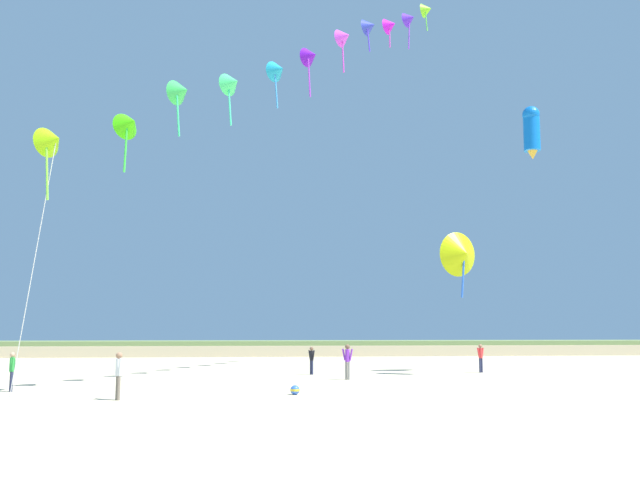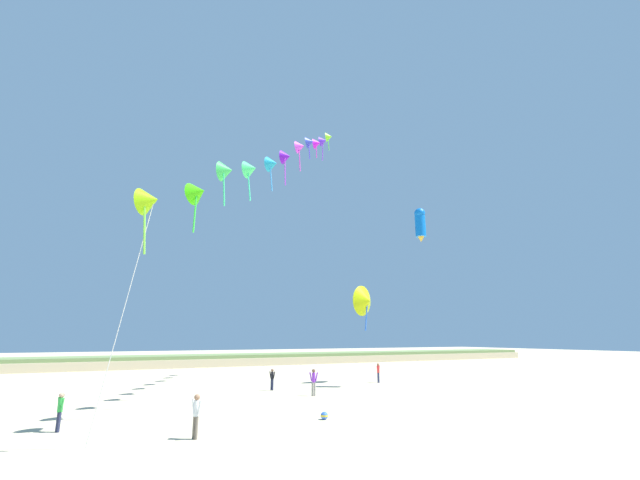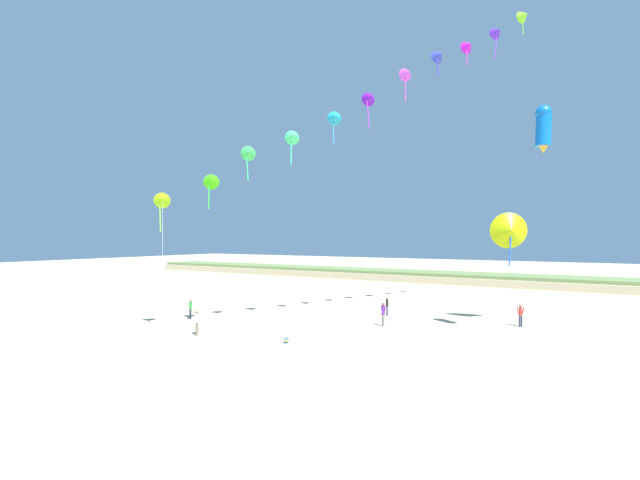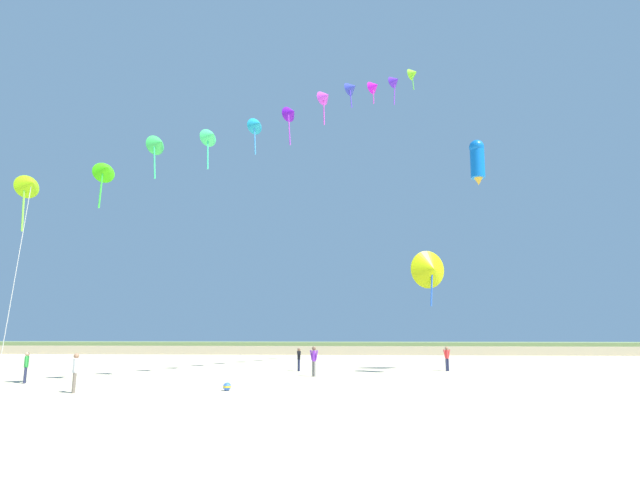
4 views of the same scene
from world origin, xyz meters
The scene contains 11 objects.
ground_plane centered at (0.00, 0.00, 0.00)m, with size 240.00×240.00×0.00m, color beige.
dune_ridge centered at (0.00, 49.61, 0.73)m, with size 120.00×8.22×1.47m.
person_near_left centered at (-7.91, 5.62, 0.97)m, with size 0.31×0.57×1.68m.
person_near_right centered at (-12.82, 9.52, 0.91)m, with size 0.30×0.53×1.58m.
person_mid_center centered at (10.48, 19.86, 0.96)m, with size 0.54×0.37×1.66m.
person_far_left centered at (0.32, 19.05, 0.90)m, with size 0.35×0.50×1.55m.
person_far_right centered at (1.73, 14.80, 1.02)m, with size 0.56×0.42×1.76m.
kite_banner_string centered at (-0.07, 16.27, 17.80)m, with size 22.29×24.36×27.23m.
large_kite_low_lead centered at (9.71, 20.38, 7.11)m, with size 2.91×1.92×4.06m.
large_kite_mid_trail centered at (12.22, 15.35, 13.49)m, with size 1.30×1.33×3.02m.
beach_ball centered at (-1.51, 6.96, 0.18)m, with size 0.36×0.36×0.36m.
Camera 1 is at (-3.46, -19.53, 2.42)m, focal length 38.00 mm.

